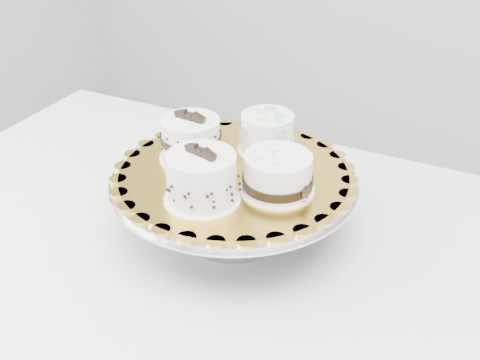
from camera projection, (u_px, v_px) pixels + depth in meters
The scene contains 7 objects.
table at pixel (203, 261), 1.09m from camera, with size 1.23×0.89×0.75m.
cake_stand at pixel (234, 193), 0.99m from camera, with size 0.40×0.40×0.11m.
cake_board at pixel (234, 173), 0.97m from camera, with size 0.37×0.37×0.01m, color gold.
cake_swirl at pixel (202, 179), 0.88m from camera, with size 0.12×0.12×0.09m.
cake_banded at pixel (191, 140), 0.99m from camera, with size 0.11×0.11×0.09m.
cake_dots at pixel (267, 132), 1.02m from camera, with size 0.11×0.11×0.07m.
cake_ribbon at pixel (278, 175), 0.91m from camera, with size 0.13×0.13×0.06m.
Camera 1 is at (0.54, -0.48, 1.35)m, focal length 45.00 mm.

